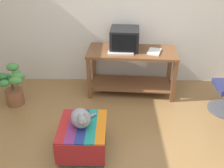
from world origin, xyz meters
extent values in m
plane|color=olive|center=(0.00, 0.00, 0.00)|extent=(14.00, 14.00, 0.00)
cube|color=silver|center=(0.00, 2.05, 1.30)|extent=(8.00, 0.10, 2.60)
cube|color=brown|center=(-0.44, 1.36, 0.35)|extent=(0.06, 0.06, 0.71)
cube|color=brown|center=(0.89, 1.28, 0.35)|extent=(0.06, 0.06, 0.71)
cube|color=brown|center=(0.93, 1.84, 0.35)|extent=(0.06, 0.06, 0.71)
cube|color=brown|center=(-0.40, 1.92, 0.35)|extent=(0.06, 0.06, 0.71)
cube|color=brown|center=(0.25, 1.60, 0.14)|extent=(1.33, 0.62, 0.02)
cube|color=brown|center=(0.25, 1.60, 0.73)|extent=(1.45, 0.72, 0.04)
cube|color=black|center=(0.12, 1.69, 0.76)|extent=(0.33, 0.33, 0.02)
cube|color=black|center=(0.12, 1.69, 0.91)|extent=(0.48, 0.48, 0.34)
cube|color=black|center=(0.11, 1.46, 0.92)|extent=(0.37, 0.03, 0.26)
cube|color=beige|center=(0.06, 1.47, 0.76)|extent=(0.40, 0.15, 0.02)
cube|color=white|center=(0.59, 1.53, 0.76)|extent=(0.25, 0.31, 0.03)
cube|color=#4C4238|center=(-0.40, 0.16, 0.18)|extent=(0.53, 0.60, 0.36)
cube|color=#AD2323|center=(-0.40, -0.17, 0.22)|extent=(0.56, 0.01, 0.29)
cube|color=#AD2323|center=(-0.62, 0.16, 0.37)|extent=(0.11, 0.65, 0.02)
cube|color=#7A2D6B|center=(-0.51, 0.16, 0.37)|extent=(0.11, 0.65, 0.02)
cube|color=navy|center=(-0.40, 0.16, 0.37)|extent=(0.11, 0.65, 0.02)
cube|color=#1E897A|center=(-0.29, 0.16, 0.37)|extent=(0.11, 0.65, 0.02)
cube|color=orange|center=(-0.17, 0.16, 0.37)|extent=(0.11, 0.65, 0.02)
ellipsoid|color=gray|center=(-0.41, 0.17, 0.47)|extent=(0.31, 0.36, 0.20)
sphere|color=gray|center=(-0.38, 0.06, 0.53)|extent=(0.13, 0.13, 0.13)
cylinder|color=gray|center=(-0.34, 0.28, 0.40)|extent=(0.20, 0.19, 0.04)
cone|color=gray|center=(-0.41, 0.05, 0.60)|extent=(0.05, 0.05, 0.06)
cone|color=gray|center=(-0.34, 0.07, 0.60)|extent=(0.05, 0.05, 0.06)
sphere|color=#C6D151|center=(-0.38, 0.00, 0.54)|extent=(0.02, 0.02, 0.02)
sphere|color=#C6D151|center=(-0.34, 0.01, 0.54)|extent=(0.02, 0.02, 0.02)
cylinder|color=brown|center=(-1.61, 1.17, 0.13)|extent=(0.27, 0.27, 0.25)
cylinder|color=brown|center=(-1.61, 1.17, 0.32)|extent=(0.03, 0.03, 0.14)
ellipsoid|color=#4C8E42|center=(-1.50, 1.20, 0.47)|extent=(0.22, 0.14, 0.12)
ellipsoid|color=#38843D|center=(-1.53, 1.23, 0.50)|extent=(0.13, 0.08, 0.11)
ellipsoid|color=#4C8E42|center=(-1.60, 1.30, 0.58)|extent=(0.19, 0.15, 0.12)
ellipsoid|color=#2D7033|center=(-1.70, 1.20, 0.44)|extent=(0.22, 0.14, 0.13)
ellipsoid|color=#2D7033|center=(-1.74, 1.14, 0.50)|extent=(0.21, 0.13, 0.10)
ellipsoid|color=#38843D|center=(-1.66, 1.04, 0.44)|extent=(0.15, 0.13, 0.11)
ellipsoid|color=#4C8E42|center=(-1.50, 1.09, 0.45)|extent=(0.21, 0.13, 0.12)
cylinder|color=#2351B2|center=(0.69, 1.63, 0.75)|extent=(0.03, 0.14, 0.01)
camera|label=1|loc=(0.00, -2.22, 2.27)|focal=40.94mm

